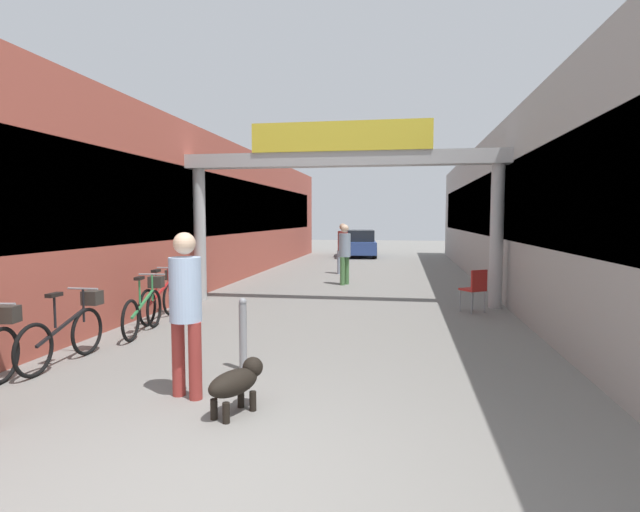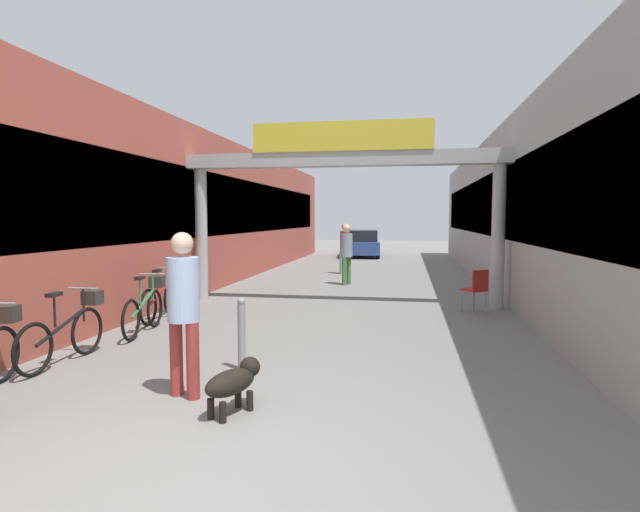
# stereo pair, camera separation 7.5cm
# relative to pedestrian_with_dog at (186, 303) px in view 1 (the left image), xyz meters

# --- Properties ---
(ground_plane) EXTENTS (80.00, 80.00, 0.00)m
(ground_plane) POSITION_rel_pedestrian_with_dog_xyz_m (0.92, -1.82, -1.03)
(ground_plane) COLOR gray
(storefront_left) EXTENTS (3.00, 26.00, 4.16)m
(storefront_left) POSITION_rel_pedestrian_with_dog_xyz_m (-4.18, 9.18, 1.05)
(storefront_left) COLOR #B25142
(storefront_left) RESTS_ON ground_plane
(storefront_right) EXTENTS (3.00, 26.00, 4.16)m
(storefront_right) POSITION_rel_pedestrian_with_dog_xyz_m (6.01, 9.18, 1.05)
(storefront_right) COLOR #9E9993
(storefront_right) RESTS_ON ground_plane
(arcade_sign_gateway) EXTENTS (7.40, 0.47, 4.03)m
(arcade_sign_gateway) POSITION_rel_pedestrian_with_dog_xyz_m (0.92, 6.12, 1.80)
(arcade_sign_gateway) COLOR #B2B2B2
(arcade_sign_gateway) RESTS_ON ground_plane
(pedestrian_with_dog) EXTENTS (0.43, 0.43, 1.79)m
(pedestrian_with_dog) POSITION_rel_pedestrian_with_dog_xyz_m (0.00, 0.00, 0.00)
(pedestrian_with_dog) COLOR #99332D
(pedestrian_with_dog) RESTS_ON ground_plane
(pedestrian_carrying_crate) EXTENTS (0.45, 0.45, 1.75)m
(pedestrian_carrying_crate) POSITION_rel_pedestrian_with_dog_xyz_m (0.64, 9.32, -0.03)
(pedestrian_carrying_crate) COLOR #4C7F47
(pedestrian_carrying_crate) RESTS_ON ground_plane
(pedestrian_elderly_walking) EXTENTS (0.43, 0.43, 1.74)m
(pedestrian_elderly_walking) POSITION_rel_pedestrian_with_dog_xyz_m (0.25, 12.07, -0.03)
(pedestrian_elderly_walking) COLOR #8C9EB2
(pedestrian_elderly_walking) RESTS_ON ground_plane
(dog_on_leash) EXTENTS (0.52, 0.73, 0.52)m
(dog_on_leash) POSITION_rel_pedestrian_with_dog_xyz_m (0.68, -0.33, -0.71)
(dog_on_leash) COLOR black
(dog_on_leash) RESTS_ON ground_plane
(bicycle_black_second) EXTENTS (0.46, 1.69, 0.98)m
(bicycle_black_second) POSITION_rel_pedestrian_with_dog_xyz_m (-2.12, 0.95, -0.60)
(bicycle_black_second) COLOR black
(bicycle_black_second) RESTS_ON ground_plane
(bicycle_green_third) EXTENTS (0.46, 1.68, 0.98)m
(bicycle_green_third) POSITION_rel_pedestrian_with_dog_xyz_m (-1.99, 2.76, -0.60)
(bicycle_green_third) COLOR black
(bicycle_green_third) RESTS_ON ground_plane
(bicycle_red_farthest) EXTENTS (0.46, 1.69, 0.98)m
(bicycle_red_farthest) POSITION_rel_pedestrian_with_dog_xyz_m (-2.25, 3.85, -0.60)
(bicycle_red_farthest) COLOR black
(bicycle_red_farthest) RESTS_ON ground_plane
(bollard_post_metal) EXTENTS (0.10, 0.10, 0.93)m
(bollard_post_metal) POSITION_rel_pedestrian_with_dog_xyz_m (0.29, 1.03, -0.56)
(bollard_post_metal) COLOR gray
(bollard_post_metal) RESTS_ON ground_plane
(cafe_chair_red_nearer) EXTENTS (0.56, 0.56, 0.89)m
(cafe_chair_red_nearer) POSITION_rel_pedestrian_with_dog_xyz_m (3.76, 5.49, -0.49)
(cafe_chair_red_nearer) COLOR gray
(cafe_chair_red_nearer) RESTS_ON ground_plane
(parked_car_blue) EXTENTS (2.13, 4.15, 1.33)m
(parked_car_blue) POSITION_rel_pedestrian_with_dog_xyz_m (0.06, 20.05, -0.39)
(parked_car_blue) COLOR #2D478C
(parked_car_blue) RESTS_ON ground_plane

